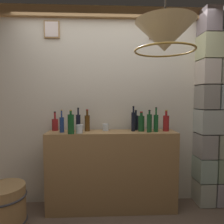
% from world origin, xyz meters
% --- Properties ---
extents(panelled_rear_partition, '(3.49, 0.15, 2.61)m').
position_xyz_m(panelled_rear_partition, '(-0.00, 1.10, 1.39)').
color(panelled_rear_partition, beige).
rests_on(panelled_rear_partition, ground).
extents(stone_pillar, '(0.44, 0.34, 2.55)m').
position_xyz_m(stone_pillar, '(1.35, 0.95, 1.28)').
color(stone_pillar, beige).
rests_on(stone_pillar, ground).
extents(bar_shelf_unit, '(1.61, 0.34, 1.01)m').
position_xyz_m(bar_shelf_unit, '(0.00, 0.85, 0.50)').
color(bar_shelf_unit, '#9E7547').
rests_on(bar_shelf_unit, ground).
extents(liquor_bottle_vermouth, '(0.08, 0.08, 0.25)m').
position_xyz_m(liquor_bottle_vermouth, '(-0.73, 0.96, 1.09)').
color(liquor_bottle_vermouth, maroon).
rests_on(liquor_bottle_vermouth, bar_shelf_unit).
extents(liquor_bottle_mezcal, '(0.06, 0.06, 0.28)m').
position_xyz_m(liquor_bottle_mezcal, '(-0.31, 0.89, 1.12)').
color(liquor_bottle_mezcal, '#573513').
rests_on(liquor_bottle_mezcal, bar_shelf_unit).
extents(liquor_bottle_rum, '(0.05, 0.05, 0.28)m').
position_xyz_m(liquor_bottle_rum, '(-0.61, 0.81, 1.11)').
color(liquor_bottle_rum, navy).
rests_on(liquor_bottle_rum, bar_shelf_unit).
extents(liquor_bottle_port, '(0.06, 0.06, 0.30)m').
position_xyz_m(liquor_bottle_port, '(-0.42, 0.89, 1.12)').
color(liquor_bottle_port, black).
rests_on(liquor_bottle_port, bar_shelf_unit).
extents(liquor_bottle_tequila, '(0.06, 0.06, 0.31)m').
position_xyz_m(liquor_bottle_tequila, '(0.55, 0.81, 1.12)').
color(liquor_bottle_tequila, '#175326').
rests_on(liquor_bottle_tequila, bar_shelf_unit).
extents(liquor_bottle_rye, '(0.06, 0.06, 0.27)m').
position_xyz_m(liquor_bottle_rye, '(0.46, 0.78, 1.12)').
color(liquor_bottle_rye, '#194923').
rests_on(liquor_bottle_rye, bar_shelf_unit).
extents(liquor_bottle_bourbon, '(0.05, 0.05, 0.32)m').
position_xyz_m(liquor_bottle_bourbon, '(0.27, 0.87, 1.13)').
color(liquor_bottle_bourbon, black).
rests_on(liquor_bottle_bourbon, bar_shelf_unit).
extents(liquor_bottle_brandy, '(0.07, 0.07, 0.26)m').
position_xyz_m(liquor_bottle_brandy, '(0.32, 0.98, 1.11)').
color(liquor_bottle_brandy, black).
rests_on(liquor_bottle_brandy, bar_shelf_unit).
extents(liquor_bottle_scotch, '(0.08, 0.08, 0.25)m').
position_xyz_m(liquor_bottle_scotch, '(0.37, 0.85, 1.11)').
color(liquor_bottle_scotch, '#1B4B24').
rests_on(liquor_bottle_scotch, bar_shelf_unit).
extents(liquor_bottle_sherry, '(0.07, 0.07, 0.28)m').
position_xyz_m(liquor_bottle_sherry, '(-0.49, 0.72, 1.13)').
color(liquor_bottle_sherry, '#185022').
rests_on(liquor_bottle_sherry, bar_shelf_unit).
extents(liquor_bottle_gin, '(0.08, 0.08, 0.27)m').
position_xyz_m(liquor_bottle_gin, '(0.69, 0.85, 1.11)').
color(liquor_bottle_gin, maroon).
rests_on(liquor_bottle_gin, bar_shelf_unit).
extents(glass_tumbler_rocks, '(0.08, 0.08, 0.09)m').
position_xyz_m(glass_tumbler_rocks, '(-0.08, 0.92, 1.05)').
color(glass_tumbler_rocks, silver).
rests_on(glass_tumbler_rocks, bar_shelf_unit).
extents(glass_tumbler_highball, '(0.08, 0.08, 0.10)m').
position_xyz_m(glass_tumbler_highball, '(-0.39, 0.75, 1.06)').
color(glass_tumbler_highball, silver).
rests_on(glass_tumbler_highball, bar_shelf_unit).
extents(pendant_lamp, '(0.49, 0.49, 0.68)m').
position_xyz_m(pendant_lamp, '(0.39, -0.02, 1.92)').
color(pendant_lamp, beige).
extents(wooden_barrel, '(0.47, 0.47, 0.50)m').
position_xyz_m(wooden_barrel, '(-1.17, 0.45, 0.25)').
color(wooden_barrel, '#9E7547').
rests_on(wooden_barrel, ground).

